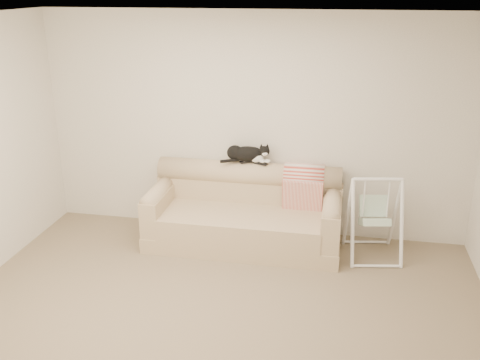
% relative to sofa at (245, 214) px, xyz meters
% --- Properties ---
extents(ground_plane, '(5.00, 5.00, 0.00)m').
position_rel_sofa_xyz_m(ground_plane, '(0.03, -1.62, -0.35)').
color(ground_plane, brown).
rests_on(ground_plane, ground).
extents(room_shell, '(5.04, 4.04, 2.60)m').
position_rel_sofa_xyz_m(room_shell, '(0.03, -1.62, 1.18)').
color(room_shell, beige).
rests_on(room_shell, ground).
extents(sofa, '(2.20, 0.93, 0.90)m').
position_rel_sofa_xyz_m(sofa, '(0.00, 0.00, 0.00)').
color(sofa, tan).
rests_on(sofa, ground).
extents(remote_a, '(0.18, 0.14, 0.03)m').
position_rel_sofa_xyz_m(remote_a, '(-0.02, 0.25, 0.56)').
color(remote_a, black).
rests_on(remote_a, sofa).
extents(remote_b, '(0.18, 0.11, 0.02)m').
position_rel_sofa_xyz_m(remote_b, '(0.14, 0.22, 0.56)').
color(remote_b, black).
rests_on(remote_b, sofa).
extents(tuxedo_cat, '(0.58, 0.29, 0.23)m').
position_rel_sofa_xyz_m(tuxedo_cat, '(-0.02, 0.24, 0.66)').
color(tuxedo_cat, black).
rests_on(tuxedo_cat, sofa).
extents(throw_blanket, '(0.46, 0.38, 0.58)m').
position_rel_sofa_xyz_m(throw_blanket, '(0.65, 0.23, 0.37)').
color(throw_blanket, '#BC3526').
rests_on(throw_blanket, sofa).
extents(baby_swing, '(0.66, 0.69, 0.93)m').
position_rel_sofa_xyz_m(baby_swing, '(1.45, -0.06, 0.11)').
color(baby_swing, white).
rests_on(baby_swing, ground).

